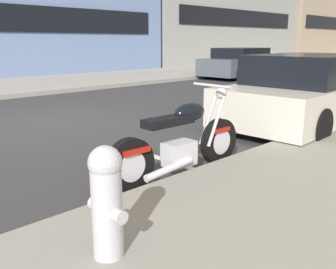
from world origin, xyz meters
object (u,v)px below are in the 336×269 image
at_px(fire_hydrant, 107,199).
at_px(car_opposite_curb, 240,63).
at_px(parked_motorcycle, 181,143).
at_px(parked_car_far_down_curb, 309,92).

bearing_deg(fire_hydrant, car_opposite_curb, 32.04).
distance_m(parked_motorcycle, fire_hydrant, 2.10).
bearing_deg(parked_motorcycle, car_opposite_curb, 33.58).
xyz_separation_m(parked_car_far_down_curb, fire_hydrant, (-5.85, -1.38, -0.08)).
height_order(parked_motorcycle, fire_hydrant, parked_motorcycle).
distance_m(parked_car_far_down_curb, car_opposite_curb, 9.98).
distance_m(parked_car_far_down_curb, fire_hydrant, 6.01).
relative_size(parked_car_far_down_curb, fire_hydrant, 5.48).
bearing_deg(fire_hydrant, parked_car_far_down_curb, 13.24).
relative_size(parked_motorcycle, parked_car_far_down_curb, 0.48).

